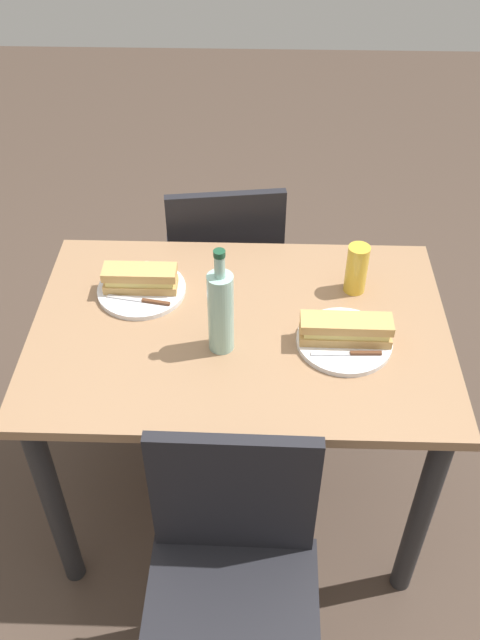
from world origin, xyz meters
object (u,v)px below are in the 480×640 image
object	(u,v)px
knife_far	(143,300)
beer_glass	(357,269)
baguette_sandwich_near	(346,329)
knife_near	(351,353)
chair_near	(224,269)
chair_far	(233,575)
plate_near	(344,341)
plate_far	(142,290)
water_bottle	(221,311)
dining_table	(240,359)
baguette_sandwich_far	(140,278)

from	to	relation	value
knife_far	beer_glass	bearing A→B (deg)	-171.58
baguette_sandwich_near	knife_near	world-z (taller)	baguette_sandwich_near
knife_near	chair_near	bearing A→B (deg)	-62.65
chair_far	plate_near	size ratio (longest dim) A/B	3.52
plate_far	knife_far	world-z (taller)	knife_far
chair_near	knife_near	bearing A→B (deg)	117.35
plate_far	knife_far	bearing A→B (deg)	101.13
chair_far	knife_near	world-z (taller)	chair_far
plate_near	beer_glass	distance (m)	0.24
chair_far	baguette_sandwich_near	distance (m)	0.66
water_bottle	dining_table	bearing A→B (deg)	-119.14
baguette_sandwich_far	water_bottle	size ratio (longest dim) A/B	0.67
dining_table	chair_near	bearing A→B (deg)	-82.77
chair_far	dining_table	bearing A→B (deg)	-89.89
knife_near	baguette_sandwich_near	bearing A→B (deg)	-79.05
chair_near	dining_table	bearing A→B (deg)	97.23
dining_table	plate_far	bearing A→B (deg)	-25.13
baguette_sandwich_far	beer_glass	xyz separation A→B (m)	(-0.60, -0.03, 0.02)
baguette_sandwich_far	knife_far	size ratio (longest dim) A/B	1.15
plate_near	water_bottle	bearing A→B (deg)	3.91
baguette_sandwich_far	beer_glass	bearing A→B (deg)	-177.22
knife_far	beer_glass	distance (m)	0.60
plate_near	beer_glass	bearing A→B (deg)	-101.74
baguette_sandwich_near	baguette_sandwich_far	world-z (taller)	same
knife_near	chair_far	bearing A→B (deg)	58.34
baguette_sandwich_near	water_bottle	world-z (taller)	water_bottle
knife_near	beer_glass	distance (m)	0.29
plate_far	chair_near	bearing A→B (deg)	-115.36
baguette_sandwich_near	knife_near	xyz separation A→B (m)	(-0.01, 0.06, -0.03)
chair_far	beer_glass	bearing A→B (deg)	-113.38
knife_far	beer_glass	size ratio (longest dim) A/B	1.21
plate_far	chair_far	bearing A→B (deg)	111.88
plate_near	water_bottle	world-z (taller)	water_bottle
water_bottle	knife_near	bearing A→B (deg)	174.10
dining_table	plate_far	world-z (taller)	plate_far
baguette_sandwich_near	plate_far	bearing A→B (deg)	-19.07
chair_far	plate_far	world-z (taller)	chair_far
baguette_sandwich_near	dining_table	bearing A→B (deg)	-12.30
chair_far	plate_far	size ratio (longest dim) A/B	3.52
chair_near	beer_glass	xyz separation A→B (m)	(-0.39, 0.41, 0.33)
dining_table	beer_glass	size ratio (longest dim) A/B	7.58
beer_glass	plate_near	bearing A→B (deg)	78.26
baguette_sandwich_near	plate_far	distance (m)	0.59
plate_far	beer_glass	distance (m)	0.61
chair_far	baguette_sandwich_near	size ratio (longest dim) A/B	3.72
chair_near	water_bottle	size ratio (longest dim) A/B	2.86
knife_near	plate_near	bearing A→B (deg)	-79.05
plate_far	baguette_sandwich_near	bearing A→B (deg)	160.93
chair_far	water_bottle	distance (m)	0.62
chair_near	water_bottle	distance (m)	0.76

